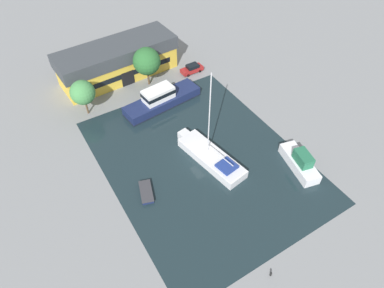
# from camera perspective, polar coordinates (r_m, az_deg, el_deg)

# --- Properties ---
(ground_plane) EXTENTS (440.00, 440.00, 0.00)m
(ground_plane) POSITION_cam_1_polar(r_m,az_deg,el_deg) (49.30, 1.53, -2.61)
(ground_plane) COLOR gray
(water_canal) EXTENTS (25.88, 33.65, 0.01)m
(water_canal) POSITION_cam_1_polar(r_m,az_deg,el_deg) (49.30, 1.53, -2.61)
(water_canal) COLOR #19282D
(water_canal) RESTS_ON ground
(warehouse_building) EXTENTS (21.77, 8.52, 6.22)m
(warehouse_building) POSITION_cam_1_polar(r_m,az_deg,el_deg) (64.70, -12.30, 13.43)
(warehouse_building) COLOR gold
(warehouse_building) RESTS_ON ground
(quay_tree_near_building) EXTENTS (4.76, 4.76, 7.15)m
(quay_tree_near_building) POSITION_cam_1_polar(r_m,az_deg,el_deg) (60.63, -7.56, 13.51)
(quay_tree_near_building) COLOR brown
(quay_tree_near_building) RESTS_ON ground
(quay_tree_by_water) EXTENTS (3.92, 3.92, 6.18)m
(quay_tree_by_water) POSITION_cam_1_polar(r_m,az_deg,el_deg) (56.53, -17.77, 8.17)
(quay_tree_by_water) COLOR brown
(quay_tree_by_water) RESTS_ON ground
(parked_car) EXTENTS (4.25, 1.84, 1.60)m
(parked_car) POSITION_cam_1_polar(r_m,az_deg,el_deg) (65.37, -0.01, 12.44)
(parked_car) COLOR maroon
(parked_car) RESTS_ON ground
(sailboat_moored) EXTENTS (5.16, 12.42, 14.54)m
(sailboat_moored) POSITION_cam_1_polar(r_m,az_deg,el_deg) (48.71, 3.12, -2.11)
(sailboat_moored) COLOR silver
(sailboat_moored) RESTS_ON water_canal
(motor_cruiser) EXTENTS (13.82, 5.11, 3.57)m
(motor_cruiser) POSITION_cam_1_polar(r_m,az_deg,el_deg) (57.53, -5.17, 7.46)
(motor_cruiser) COLOR #19234C
(motor_cruiser) RESTS_ON water_canal
(small_dinghy) EXTENTS (2.61, 3.97, 0.53)m
(small_dinghy) POSITION_cam_1_polar(r_m,az_deg,el_deg) (45.77, -7.63, -7.94)
(small_dinghy) COLOR #19234C
(small_dinghy) RESTS_ON water_canal
(cabin_boat) EXTENTS (3.90, 7.57, 3.04)m
(cabin_boat) POSITION_cam_1_polar(r_m,az_deg,el_deg) (49.83, 17.55, -2.90)
(cabin_boat) COLOR white
(cabin_boat) RESTS_ON water_canal
(mooring_bollard) EXTENTS (0.23, 0.23, 0.63)m
(mooring_bollard) POSITION_cam_1_polar(r_m,az_deg,el_deg) (40.80, 13.02, -20.35)
(mooring_bollard) COLOR black
(mooring_bollard) RESTS_ON ground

